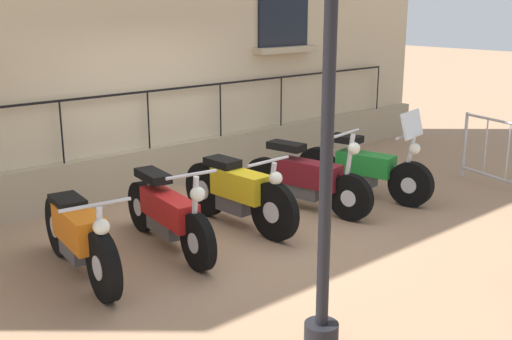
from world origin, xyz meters
TOP-DOWN VIEW (x-y plane):
  - ground_plane at (0.00, 0.00)m, footprint 60.00×60.00m
  - motorcycle_orange at (0.08, -2.17)m, footprint 2.02×0.70m
  - motorcycle_red at (0.06, -1.08)m, footprint 2.05×0.65m
  - motorcycle_yellow at (0.04, -0.03)m, footprint 1.99×0.66m
  - motorcycle_maroon at (0.12, 1.10)m, footprint 2.01×0.64m
  - motorcycle_green at (0.26, 2.15)m, footprint 2.11×0.77m

SIDE VIEW (x-z plane):
  - ground_plane at x=0.00m, z-range 0.00..0.00m
  - motorcycle_red at x=0.06m, z-range -0.11..0.93m
  - motorcycle_green at x=0.26m, z-range -0.24..1.08m
  - motorcycle_maroon at x=0.12m, z-range -0.16..1.00m
  - motorcycle_orange at x=0.08m, z-range -0.04..0.90m
  - motorcycle_yellow at x=0.04m, z-range -0.03..0.93m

